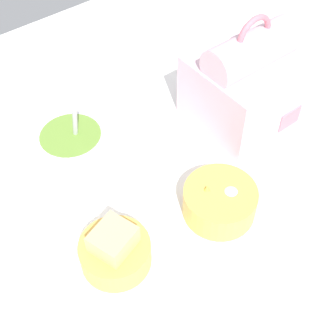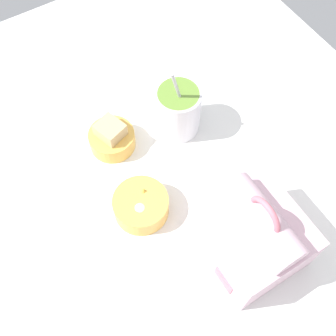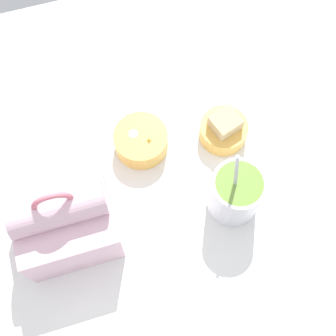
{
  "view_description": "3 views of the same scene",
  "coord_description": "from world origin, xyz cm",
  "px_view_note": "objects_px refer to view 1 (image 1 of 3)",
  "views": [
    {
      "loc": [
        -33.7,
        -39.18,
        62.7
      ],
      "look_at": [
        -4.65,
        -2.19,
        7.0
      ],
      "focal_mm": 50.0,
      "sensor_mm": 36.0,
      "label": 1
    },
    {
      "loc": [
        31.3,
        -24.38,
        83.16
      ],
      "look_at": [
        -4.65,
        -2.19,
        7.0
      ],
      "focal_mm": 45.0,
      "sensor_mm": 36.0,
      "label": 2
    },
    {
      "loc": [
        5.49,
        31.61,
        93.66
      ],
      "look_at": [
        -4.65,
        -2.19,
        7.0
      ],
      "focal_mm": 50.0,
      "sensor_mm": 36.0,
      "label": 3
    }
  ],
  "objects_px": {
    "bento_bowl_snacks": "(219,201)",
    "soup_cup": "(76,160)",
    "keyboard": "(115,52)",
    "lunch_bag": "(246,82)",
    "bento_bowl_sandwich": "(115,251)"
  },
  "relations": [
    {
      "from": "bento_bowl_snacks",
      "to": "soup_cup",
      "type": "bearing_deg",
      "value": 128.66
    },
    {
      "from": "keyboard",
      "to": "soup_cup",
      "type": "height_order",
      "value": "soup_cup"
    },
    {
      "from": "lunch_bag",
      "to": "bento_bowl_snacks",
      "type": "height_order",
      "value": "lunch_bag"
    },
    {
      "from": "bento_bowl_sandwich",
      "to": "lunch_bag",
      "type": "bearing_deg",
      "value": 17.31
    },
    {
      "from": "keyboard",
      "to": "lunch_bag",
      "type": "distance_m",
      "value": 0.32
    },
    {
      "from": "soup_cup",
      "to": "lunch_bag",
      "type": "bearing_deg",
      "value": -7.06
    },
    {
      "from": "keyboard",
      "to": "bento_bowl_snacks",
      "type": "height_order",
      "value": "bento_bowl_snacks"
    },
    {
      "from": "lunch_bag",
      "to": "bento_bowl_sandwich",
      "type": "xyz_separation_m",
      "value": [
        -0.36,
        -0.11,
        -0.05
      ]
    },
    {
      "from": "bento_bowl_sandwich",
      "to": "soup_cup",
      "type": "bearing_deg",
      "value": 77.65
    },
    {
      "from": "lunch_bag",
      "to": "bento_bowl_sandwich",
      "type": "bearing_deg",
      "value": -162.69
    },
    {
      "from": "lunch_bag",
      "to": "bento_bowl_snacks",
      "type": "distance_m",
      "value": 0.23
    },
    {
      "from": "keyboard",
      "to": "bento_bowl_snacks",
      "type": "relative_size",
      "value": 2.92
    },
    {
      "from": "keyboard",
      "to": "soup_cup",
      "type": "xyz_separation_m",
      "value": [
        -0.24,
        -0.26,
        0.05
      ]
    },
    {
      "from": "keyboard",
      "to": "soup_cup",
      "type": "bearing_deg",
      "value": -132.93
    },
    {
      "from": "keyboard",
      "to": "soup_cup",
      "type": "relative_size",
      "value": 1.68
    }
  ]
}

